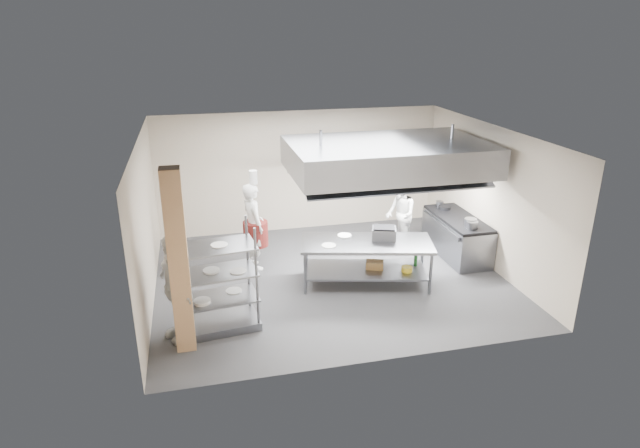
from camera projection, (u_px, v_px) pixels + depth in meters
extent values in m
plane|color=#333335|center=(330.00, 278.00, 11.07)|extent=(7.00, 7.00, 0.00)
plane|color=silver|center=(331.00, 134.00, 10.02)|extent=(7.00, 7.00, 0.00)
plane|color=#BEAD97|center=(300.00, 171.00, 13.28)|extent=(7.00, 0.00, 7.00)
plane|color=#BEAD97|center=(146.00, 224.00, 9.78)|extent=(0.00, 6.00, 6.00)
plane|color=#BEAD97|center=(490.00, 197.00, 11.31)|extent=(0.00, 6.00, 6.00)
cube|color=tan|center=(179.00, 263.00, 8.18)|extent=(0.30, 0.30, 3.00)
cube|color=gray|center=(387.00, 157.00, 10.88)|extent=(4.00, 2.50, 0.60)
cube|color=white|center=(345.00, 175.00, 10.80)|extent=(1.60, 0.12, 0.04)
cube|color=white|center=(427.00, 169.00, 11.19)|extent=(1.60, 0.12, 0.04)
cube|color=gray|center=(371.00, 169.00, 13.53)|extent=(1.50, 0.28, 0.04)
cube|color=gray|center=(367.00, 243.00, 10.53)|extent=(2.75, 1.66, 0.06)
cube|color=slate|center=(366.00, 270.00, 10.73)|extent=(2.53, 1.51, 0.04)
cube|color=gray|center=(456.00, 237.00, 12.06)|extent=(0.80, 2.00, 0.84)
cube|color=black|center=(458.00, 219.00, 11.90)|extent=(0.78, 1.96, 0.06)
imported|color=white|center=(253.00, 226.00, 11.24)|extent=(0.62, 0.78, 1.88)
imported|color=white|center=(400.00, 214.00, 12.33)|extent=(0.65, 0.81, 1.63)
imported|color=white|center=(176.00, 288.00, 8.66)|extent=(0.87, 1.17, 1.85)
cube|color=slate|center=(384.00, 233.00, 10.63)|extent=(0.56, 0.50, 0.23)
cube|color=olive|center=(375.00, 265.00, 10.73)|extent=(0.41, 0.35, 0.15)
cylinder|color=gray|center=(470.00, 223.00, 11.32)|extent=(0.25, 0.25, 0.18)
cylinder|color=white|center=(220.00, 296.00, 9.06)|extent=(0.28, 0.28, 0.05)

